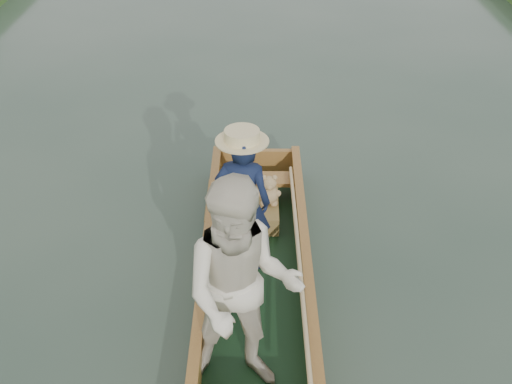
{
  "coord_description": "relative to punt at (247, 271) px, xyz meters",
  "views": [
    {
      "loc": [
        0.01,
        -4.86,
        4.48
      ],
      "look_at": [
        0.0,
        0.6,
        0.95
      ],
      "focal_mm": 45.0,
      "sensor_mm": 36.0,
      "label": 1
    }
  ],
  "objects": [
    {
      "name": "punt",
      "position": [
        0.0,
        0.0,
        0.0
      ],
      "size": [
        1.17,
        5.0,
        2.11
      ],
      "color": "black",
      "rests_on": "ground"
    },
    {
      "name": "ground",
      "position": [
        0.08,
        0.4,
        -0.75
      ],
      "size": [
        120.0,
        120.0,
        0.0
      ],
      "primitive_type": "plane",
      "color": "#283D30",
      "rests_on": "ground"
    }
  ]
}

